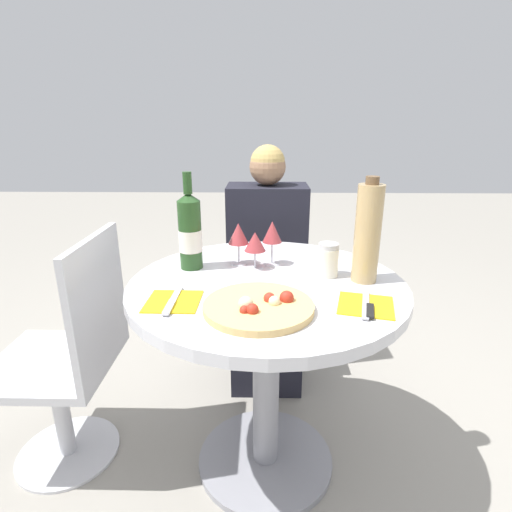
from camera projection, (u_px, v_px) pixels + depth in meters
ground_plane at (265, 461)px, 1.53m from camera, size 12.00×12.00×0.00m
dining_table at (267, 330)px, 1.34m from camera, size 0.89×0.89×0.74m
chair_behind_diner at (266, 282)px, 2.13m from camera, size 0.42×0.42×0.88m
seated_diner at (267, 279)px, 1.97m from camera, size 0.39×0.46×1.13m
chair_empty_side at (71, 361)px, 1.43m from camera, size 0.42×0.42×0.88m
pizza_large at (259, 306)px, 1.08m from camera, size 0.30×0.30×0.05m
wine_bottle at (190, 232)px, 1.36m from camera, size 0.08×0.08×0.33m
tall_carafe at (368, 233)px, 1.24m from camera, size 0.08×0.08×0.33m
sugar_shaker at (328, 260)px, 1.31m from camera, size 0.07×0.07×0.11m
wine_glass_back_left at (238, 234)px, 1.41m from camera, size 0.07×0.07×0.15m
wine_glass_center at (255, 242)px, 1.37m from camera, size 0.07×0.07×0.13m
wine_glass_back_right at (272, 233)px, 1.40m from camera, size 0.07×0.07×0.16m
place_setting_left at (173, 301)px, 1.13m from camera, size 0.15×0.19×0.01m
place_setting_right at (366, 305)px, 1.11m from camera, size 0.18×0.19×0.01m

